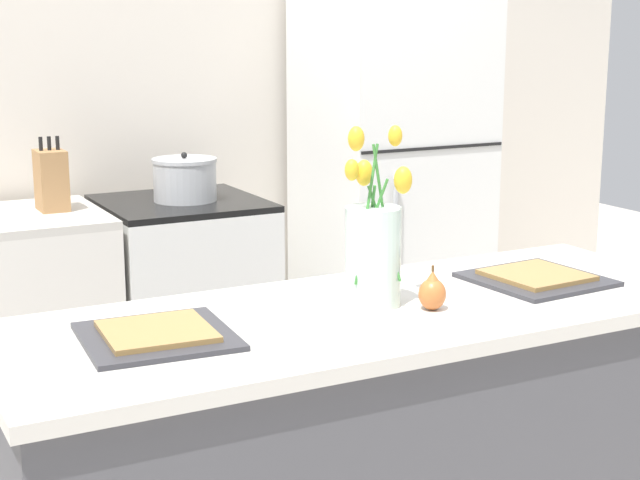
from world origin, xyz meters
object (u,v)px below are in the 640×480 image
(plate_setting_left, at_px, (157,335))
(cooking_pot, at_px, (185,179))
(knife_block, at_px, (51,180))
(refrigerator, at_px, (390,188))
(stove_range, at_px, (185,310))
(flower_vase, at_px, (373,248))
(pear_figurine, at_px, (432,292))
(plate_setting_right, at_px, (536,278))

(plate_setting_left, distance_m, cooking_pot, 1.70)
(knife_block, bearing_deg, plate_setting_left, -94.95)
(refrigerator, height_order, cooking_pot, refrigerator)
(stove_range, distance_m, knife_block, 0.74)
(flower_vase, bearing_deg, cooking_pot, 86.82)
(refrigerator, relative_size, cooking_pot, 6.94)
(refrigerator, bearing_deg, cooking_pot, -179.12)
(plate_setting_left, relative_size, cooking_pot, 1.37)
(pear_figurine, height_order, plate_setting_right, pear_figurine)
(cooking_pot, height_order, knife_block, knife_block)
(pear_figurine, bearing_deg, cooking_pot, 90.63)
(stove_range, xyz_separation_m, cooking_pot, (0.01, -0.01, 0.53))
(flower_vase, xyz_separation_m, cooking_pot, (0.09, 1.56, -0.06))
(refrigerator, relative_size, knife_block, 6.39)
(plate_setting_left, bearing_deg, cooking_pot, 67.95)
(plate_setting_left, distance_m, plate_setting_right, 1.05)
(flower_vase, height_order, knife_block, flower_vase)
(plate_setting_left, xyz_separation_m, knife_block, (0.14, 1.61, 0.10))
(plate_setting_right, bearing_deg, pear_figurine, -167.22)
(flower_vase, bearing_deg, plate_setting_right, -1.32)
(stove_range, distance_m, flower_vase, 1.68)
(refrigerator, distance_m, plate_setting_left, 2.24)
(refrigerator, relative_size, pear_figurine, 15.82)
(pear_figurine, bearing_deg, refrigerator, 61.29)
(flower_vase, height_order, pear_figurine, flower_vase)
(plate_setting_left, bearing_deg, stove_range, 68.52)
(flower_vase, distance_m, plate_setting_left, 0.57)
(refrigerator, distance_m, plate_setting_right, 1.67)
(stove_range, distance_m, plate_setting_left, 1.76)
(plate_setting_left, relative_size, plate_setting_right, 1.00)
(flower_vase, relative_size, knife_block, 1.63)
(stove_range, relative_size, refrigerator, 0.51)
(flower_vase, bearing_deg, plate_setting_left, -178.81)
(stove_range, distance_m, pear_figurine, 1.75)
(refrigerator, bearing_deg, stove_range, -179.96)
(plate_setting_right, xyz_separation_m, knife_block, (-0.91, 1.61, 0.10))
(knife_block, bearing_deg, plate_setting_right, -60.54)
(flower_vase, relative_size, plate_setting_right, 1.30)
(plate_setting_right, distance_m, cooking_pot, 1.63)
(plate_setting_left, bearing_deg, refrigerator, 45.25)
(stove_range, height_order, knife_block, knife_block)
(pear_figurine, relative_size, knife_block, 0.40)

